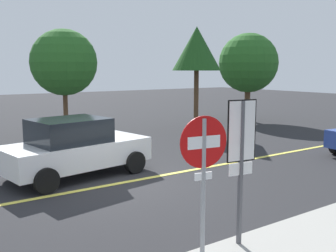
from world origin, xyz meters
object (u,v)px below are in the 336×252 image
object	(u,v)px
speed_limit_sign	(241,147)
tree_left_verge	(197,49)
car_white_near_curb	(74,148)
stop_sign	(203,167)
tree_right_verge	(248,63)
tree_centre_verge	(64,63)

from	to	relation	value
speed_limit_sign	tree_left_verge	bearing A→B (deg)	54.74
speed_limit_sign	car_white_near_curb	world-z (taller)	speed_limit_sign
stop_sign	speed_limit_sign	bearing A→B (deg)	8.38
car_white_near_curb	tree_right_verge	distance (m)	14.17
speed_limit_sign	tree_right_verge	distance (m)	16.99
speed_limit_sign	tree_right_verge	world-z (taller)	tree_right_verge
car_white_near_curb	tree_centre_verge	xyz separation A→B (m)	(2.03, 6.24, 2.44)
tree_centre_verge	speed_limit_sign	bearing A→B (deg)	-97.22
speed_limit_sign	tree_centre_verge	world-z (taller)	tree_centre_verge
tree_centre_verge	car_white_near_curb	bearing A→B (deg)	-108.05
stop_sign	car_white_near_curb	world-z (taller)	stop_sign
stop_sign	tree_right_verge	xyz separation A→B (m)	(13.10, 11.83, 1.73)
stop_sign	tree_left_verge	size ratio (longest dim) A/B	0.47
stop_sign	speed_limit_sign	xyz separation A→B (m)	(0.88, 0.13, 0.17)
stop_sign	speed_limit_sign	distance (m)	0.91
speed_limit_sign	car_white_near_curb	size ratio (longest dim) A/B	0.59
tree_left_verge	tree_centre_verge	size ratio (longest dim) A/B	1.05
tree_right_verge	tree_left_verge	bearing A→B (deg)	-161.92
tree_right_verge	speed_limit_sign	bearing A→B (deg)	-136.23
car_white_near_curb	tree_left_verge	bearing A→B (deg)	28.26
speed_limit_sign	tree_left_verge	distance (m)	12.46
tree_left_verge	tree_right_verge	distance (m)	5.42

